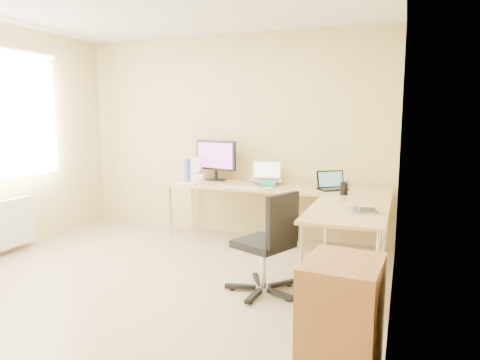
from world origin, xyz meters
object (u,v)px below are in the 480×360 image
at_px(desk_main, 275,216).
at_px(desk_return, 347,247).
at_px(laptop_black, 334,180).
at_px(mug, 200,182).
at_px(desk_fan, 198,169).
at_px(laptop_return, 365,199).
at_px(laptop_center, 267,171).
at_px(keyboard, 242,188).
at_px(cabinet, 341,321).
at_px(water_bottle, 187,171).
at_px(monitor, 216,160).
at_px(office_chair, 263,238).

xyz_separation_m(desk_main, desk_return, (0.98, -1.00, 0.00)).
distance_m(laptop_black, mug, 1.60).
bearing_deg(desk_fan, laptop_return, -5.14).
height_order(laptop_center, laptop_black, laptop_center).
height_order(desk_main, mug, mug).
height_order(laptop_black, mug, laptop_black).
relative_size(laptop_center, laptop_black, 1.06).
relative_size(keyboard, mug, 4.20).
bearing_deg(laptop_center, mug, -169.66).
xyz_separation_m(desk_main, desk_fan, (-1.13, 0.19, 0.50)).
distance_m(desk_main, cabinet, 2.73).
height_order(desk_return, water_bottle, water_bottle).
xyz_separation_m(desk_main, cabinet, (1.13, -2.49, -0.01)).
distance_m(laptop_black, desk_fan, 1.82).
height_order(mug, water_bottle, water_bottle).
height_order(keyboard, mug, mug).
xyz_separation_m(desk_return, mug, (-1.87, 0.76, 0.41)).
bearing_deg(monitor, water_bottle, -116.11).
bearing_deg(desk_return, desk_fan, 150.41).
bearing_deg(office_chair, monitor, 149.07).
height_order(monitor, laptop_black, monitor).
xyz_separation_m(laptop_return, cabinet, (0.00, -1.41, -0.48)).
xyz_separation_m(laptop_black, water_bottle, (-1.81, -0.11, 0.04)).
relative_size(desk_fan, office_chair, 0.29).
bearing_deg(monitor, mug, -79.79).
distance_m(desk_main, monitor, 1.09).
xyz_separation_m(desk_fan, laptop_return, (2.25, -1.28, -0.03)).
xyz_separation_m(keyboard, water_bottle, (-0.80, 0.18, 0.14)).
xyz_separation_m(monitor, laptop_return, (1.99, -1.28, -0.15)).
distance_m(keyboard, mug, 0.57).
relative_size(mug, water_bottle, 0.31).
distance_m(keyboard, water_bottle, 0.84).
height_order(monitor, laptop_center, monitor).
bearing_deg(water_bottle, office_chair, -42.57).
height_order(desk_return, keyboard, keyboard).
bearing_deg(desk_fan, desk_return, -5.17).
distance_m(desk_main, keyboard, 0.58).
bearing_deg(desk_return, keyboard, 151.56).
distance_m(desk_main, water_bottle, 1.24).
xyz_separation_m(monitor, laptop_black, (1.56, -0.21, -0.16)).
distance_m(desk_main, office_chair, 1.46).
bearing_deg(desk_main, mug, -165.05).
distance_m(monitor, laptop_black, 1.58).
bearing_deg(monitor, keyboard, -28.90).
distance_m(desk_main, desk_return, 1.40).
xyz_separation_m(desk_fan, cabinet, (2.25, -2.69, -0.51)).
bearing_deg(keyboard, cabinet, -65.45).
bearing_deg(monitor, cabinet, -40.05).
bearing_deg(monitor, office_chair, -40.86).
bearing_deg(monitor, desk_main, 0.47).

